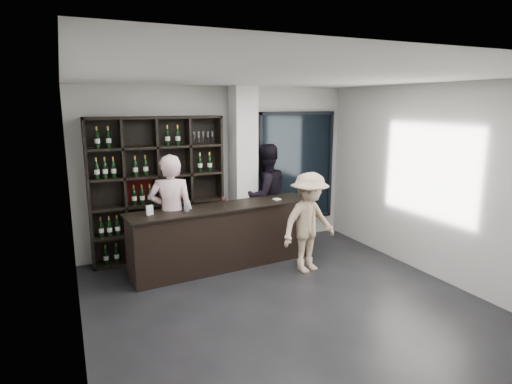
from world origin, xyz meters
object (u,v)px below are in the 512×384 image
tasting_counter (224,236)px  customer (309,223)px  taster_black (265,196)px  wine_shelf (158,189)px  taster_pink (172,215)px

tasting_counter → customer: bearing=-36.9°
taster_black → customer: (0.12, -1.35, -0.16)m
wine_shelf → tasting_counter: 1.37m
customer → wine_shelf: bearing=131.0°
tasting_counter → taster_pink: taster_pink is taller
taster_pink → taster_black: size_ratio=0.98×
tasting_counter → taster_black: 1.30m
tasting_counter → taster_black: taster_black is taller
taster_pink → taster_black: 1.92m
wine_shelf → taster_black: size_ratio=1.26×
taster_black → taster_pink: bearing=5.0°
tasting_counter → customer: size_ratio=1.96×
tasting_counter → taster_black: bearing=26.8°
customer → taster_pink: bearing=145.8°
tasting_counter → customer: customer is taller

